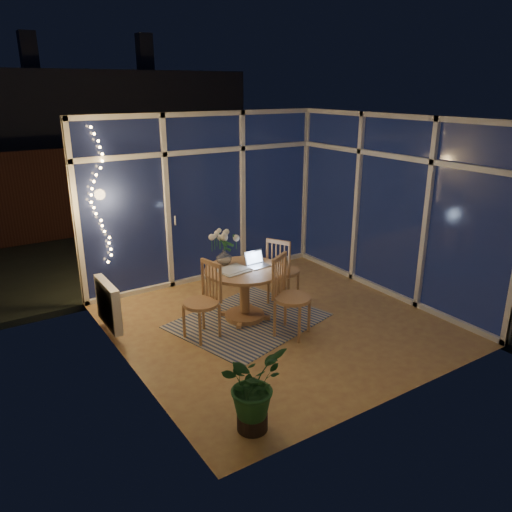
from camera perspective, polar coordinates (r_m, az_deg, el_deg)
name	(u,v)px	position (r m, az deg, el deg)	size (l,w,h in m)	color
floor	(278,322)	(6.63, 2.53, -7.59)	(4.00, 4.00, 0.00)	#966441
ceiling	(281,118)	(5.94, 2.91, 15.45)	(4.00, 4.00, 0.00)	white
wall_back	(205,198)	(7.82, -5.90, 6.59)	(4.00, 0.04, 2.60)	silver
wall_front	(407,277)	(4.76, 16.85, -2.29)	(4.00, 0.04, 2.60)	silver
wall_left	(121,256)	(5.30, -15.18, 0.00)	(0.04, 4.00, 2.60)	silver
wall_right	(393,207)	(7.47, 15.34, 5.43)	(0.04, 4.00, 2.60)	silver
window_wall_back	(206,199)	(7.79, -5.77, 6.54)	(4.00, 0.10, 2.60)	silver
window_wall_right	(391,207)	(7.44, 15.13, 5.40)	(0.10, 4.00, 2.60)	silver
radiator	(108,304)	(6.44, -16.55, -5.31)	(0.10, 0.70, 0.58)	silver
fairy_lights	(99,198)	(7.08, -17.51, 6.38)	(0.24, 0.10, 1.85)	#EBAD5E
garden_patio	(163,232)	(11.00, -10.56, 2.69)	(12.00, 6.00, 0.10)	black
garden_fence	(129,187)	(11.07, -14.27, 7.64)	(11.00, 0.08, 1.80)	#3A1C15
neighbour_roof	(96,117)	(13.85, -17.78, 14.93)	(7.00, 3.00, 2.20)	#34353E
garden_shrubs	(128,237)	(8.99, -14.39, 2.12)	(0.90, 0.90, 0.90)	black
rug	(249,321)	(6.66, -0.85, -7.38)	(1.82, 1.46, 0.01)	beige
dining_table	(244,294)	(6.59, -1.32, -4.35)	(1.03, 1.03, 0.71)	#A5724A
chair_left	(201,301)	(6.07, -6.31, -5.19)	(0.45, 0.45, 0.97)	#A5724A
chair_right	(284,270)	(7.03, 3.17, -1.57)	(0.46, 0.46, 1.00)	#A5724A
chair_front	(293,296)	(6.13, 4.20, -4.61)	(0.48, 0.48, 1.03)	#A5724A
laptop	(259,259)	(6.51, 0.29, -0.35)	(0.28, 0.25, 0.21)	silver
flower_vase	(224,257)	(6.60, -3.69, -0.09)	(0.20, 0.20, 0.21)	white
bowl	(257,260)	(6.72, 0.07, -0.47)	(0.15, 0.15, 0.04)	white
newspapers	(232,271)	(6.38, -2.71, -1.67)	(0.37, 0.28, 0.02)	silver
phone	(257,268)	(6.46, 0.09, -1.42)	(0.12, 0.06, 0.01)	black
potted_plant	(252,393)	(4.57, -0.43, -15.37)	(0.54, 0.47, 0.76)	#1A4B22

